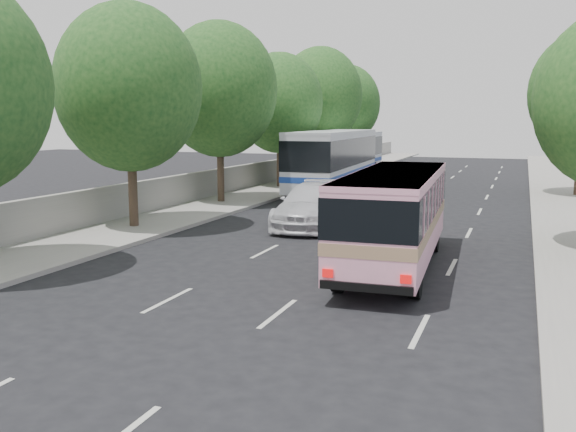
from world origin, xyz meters
The scene contains 15 objects.
ground centered at (0.00, 0.00, 0.00)m, with size 120.00×120.00×0.00m, color black.
sidewalk_left centered at (-8.50, 20.00, 0.07)m, with size 4.00×90.00×0.15m, color #9E998E.
sidewalk_right centered at (8.50, 20.00, 0.06)m, with size 4.00×90.00×0.12m, color #9E998E.
low_wall centered at (-10.30, 20.00, 0.90)m, with size 0.30×90.00×1.50m, color #9E998E.
tree_left_b centered at (-8.42, 5.94, 5.82)m, with size 5.70×5.70×8.88m.
tree_left_c centered at (-8.62, 13.94, 6.12)m, with size 6.00×6.00×9.35m.
tree_left_d centered at (-8.52, 21.94, 5.63)m, with size 5.52×5.52×8.60m.
tree_left_e centered at (-8.42, 29.94, 6.43)m, with size 6.30×6.30×9.82m.
tree_left_f centered at (-8.62, 37.94, 6.00)m, with size 5.88×5.88×9.16m.
pink_bus centered at (2.58, 3.32, 1.79)m, with size 2.79×9.11×2.87m.
pink_taxi centered at (0.78, 9.47, 0.71)m, with size 1.67×4.14×1.41m, color #DB1366.
white_pickup centered at (-2.00, 9.28, 0.87)m, with size 2.45×6.02×1.75m, color silver.
tour_coach_front centered at (-4.50, 20.56, 2.25)m, with size 3.33×12.62×3.74m.
tour_coach_rear centered at (-6.30, 30.26, 2.07)m, with size 2.60×11.51×3.44m.
taxi_roof_sign centered at (0.78, 9.47, 1.50)m, with size 0.55×0.18×0.18m, color silver.
Camera 1 is at (6.01, -14.36, 4.35)m, focal length 38.00 mm.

